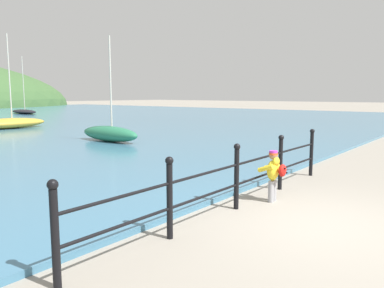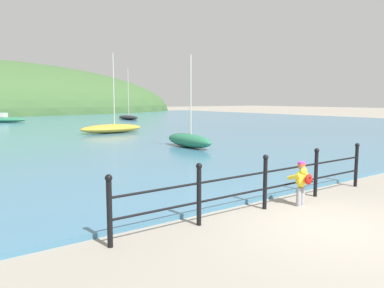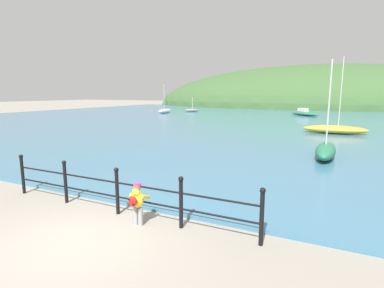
% 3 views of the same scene
% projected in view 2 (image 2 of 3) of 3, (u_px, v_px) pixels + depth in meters
% --- Properties ---
extents(ground_plane, '(200.00, 200.00, 0.00)m').
position_uv_depth(ground_plane, '(329.00, 226.00, 7.10)').
color(ground_plane, gray).
extents(water, '(80.00, 60.00, 0.10)m').
position_uv_depth(water, '(6.00, 126.00, 32.73)').
color(water, teal).
rests_on(water, ground).
extents(iron_railing, '(7.37, 0.12, 1.21)m').
position_uv_depth(iron_railing, '(265.00, 180.00, 8.14)').
color(iron_railing, black).
rests_on(iron_railing, ground).
extents(child_in_coat, '(0.39, 0.53, 1.00)m').
position_uv_depth(child_in_coat, '(302.00, 179.00, 8.38)').
color(child_in_coat, '#99999E').
rests_on(child_in_coat, ground).
extents(boat_far_right, '(4.42, 1.61, 5.44)m').
position_uv_depth(boat_far_right, '(112.00, 128.00, 25.76)').
color(boat_far_right, gold).
rests_on(boat_far_right, water).
extents(boat_green_fishing, '(2.06, 5.01, 5.79)m').
position_uv_depth(boat_green_fishing, '(128.00, 117.00, 43.45)').
color(boat_green_fishing, black).
rests_on(boat_green_fishing, water).
extents(boat_red_dinghy, '(4.39, 4.31, 0.94)m').
position_uv_depth(boat_red_dinghy, '(3.00, 119.00, 37.75)').
color(boat_red_dinghy, '#287551').
rests_on(boat_red_dinghy, water).
extents(boat_white_sailboat, '(0.89, 3.38, 4.36)m').
position_uv_depth(boat_white_sailboat, '(189.00, 140.00, 18.03)').
color(boat_white_sailboat, '#287551').
rests_on(boat_white_sailboat, water).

